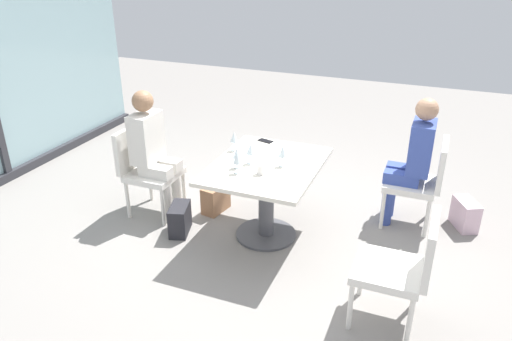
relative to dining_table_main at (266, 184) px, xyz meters
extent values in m
plane|color=gray|center=(0.00, 0.00, -0.54)|extent=(12.00, 12.00, 0.00)
cube|color=#2D2D33|center=(0.00, 3.17, -0.49)|extent=(4.54, 0.10, 0.10)
cube|color=silver|center=(0.00, 0.00, 0.17)|extent=(1.15, 0.90, 0.04)
cylinder|color=#4C4C51|center=(0.00, 0.00, -0.19)|extent=(0.14, 0.14, 0.69)
cylinder|color=#4C4C51|center=(0.00, 0.00, -0.53)|extent=(0.56, 0.56, 0.02)
cube|color=silver|center=(0.00, 1.18, -0.12)|extent=(0.46, 0.46, 0.06)
cube|color=silver|center=(0.00, 1.43, 0.12)|extent=(0.46, 0.05, 0.42)
cylinder|color=silver|center=(-0.20, 0.98, -0.34)|extent=(0.04, 0.04, 0.39)
cylinder|color=silver|center=(0.20, 0.98, -0.34)|extent=(0.04, 0.04, 0.39)
cylinder|color=silver|center=(-0.20, 1.38, -0.34)|extent=(0.04, 0.04, 0.39)
cylinder|color=silver|center=(0.20, 1.38, -0.34)|extent=(0.04, 0.04, 0.39)
cube|color=silver|center=(0.72, -1.18, -0.12)|extent=(0.46, 0.46, 0.06)
cube|color=silver|center=(0.72, -1.43, 0.12)|extent=(0.46, 0.05, 0.42)
cylinder|color=silver|center=(0.92, -0.98, -0.34)|extent=(0.04, 0.04, 0.39)
cylinder|color=silver|center=(0.52, -0.98, -0.34)|extent=(0.04, 0.04, 0.39)
cylinder|color=silver|center=(0.92, -1.38, -0.34)|extent=(0.04, 0.04, 0.39)
cylinder|color=silver|center=(0.52, -1.38, -0.34)|extent=(0.04, 0.04, 0.39)
cube|color=silver|center=(-0.72, -1.18, -0.12)|extent=(0.46, 0.46, 0.06)
cube|color=silver|center=(-0.72, -1.43, 0.12)|extent=(0.46, 0.05, 0.42)
cylinder|color=silver|center=(-0.52, -0.98, -0.34)|extent=(0.04, 0.04, 0.39)
cylinder|color=silver|center=(-0.92, -0.98, -0.34)|extent=(0.04, 0.04, 0.39)
cylinder|color=silver|center=(-0.52, -1.38, -0.34)|extent=(0.04, 0.04, 0.39)
cylinder|color=silver|center=(-0.92, -1.38, -0.34)|extent=(0.04, 0.04, 0.39)
cylinder|color=silver|center=(-0.09, 1.00, -0.31)|extent=(0.11, 0.11, 0.45)
cube|color=silver|center=(-0.09, 1.10, -0.03)|extent=(0.13, 0.32, 0.11)
cylinder|color=silver|center=(0.09, 1.00, -0.31)|extent=(0.11, 0.11, 0.45)
cube|color=silver|center=(0.09, 1.10, -0.03)|extent=(0.13, 0.32, 0.11)
cube|color=silver|center=(0.00, 1.23, 0.26)|extent=(0.34, 0.20, 0.48)
sphere|color=#936B4C|center=(0.00, 1.23, 0.62)|extent=(0.20, 0.20, 0.20)
cylinder|color=#384C9E|center=(0.81, -1.00, -0.31)|extent=(0.11, 0.11, 0.45)
cube|color=#384C9E|center=(0.81, -1.10, -0.03)|extent=(0.13, 0.32, 0.11)
cylinder|color=#384C9E|center=(0.63, -1.00, -0.31)|extent=(0.11, 0.11, 0.45)
cube|color=#384C9E|center=(0.63, -1.10, -0.03)|extent=(0.13, 0.32, 0.11)
cube|color=#384C9E|center=(0.72, -1.23, 0.26)|extent=(0.34, 0.20, 0.48)
sphere|color=tan|center=(0.72, -1.23, 0.62)|extent=(0.20, 0.20, 0.20)
cylinder|color=silver|center=(-0.04, 0.14, 0.19)|extent=(0.06, 0.06, 0.00)
cylinder|color=silver|center=(-0.04, 0.14, 0.24)|extent=(0.01, 0.01, 0.08)
cone|color=silver|center=(-0.04, 0.14, 0.33)|extent=(0.07, 0.07, 0.09)
cylinder|color=silver|center=(-0.26, 0.16, 0.19)|extent=(0.06, 0.06, 0.00)
cylinder|color=silver|center=(-0.26, 0.16, 0.24)|extent=(0.01, 0.01, 0.08)
cone|color=silver|center=(-0.26, 0.16, 0.33)|extent=(0.07, 0.07, 0.09)
cylinder|color=silver|center=(0.18, 0.39, 0.19)|extent=(0.06, 0.06, 0.00)
cylinder|color=silver|center=(0.18, 0.39, 0.24)|extent=(0.01, 0.01, 0.08)
cone|color=silver|center=(0.18, 0.39, 0.33)|extent=(0.07, 0.07, 0.09)
cylinder|color=silver|center=(0.01, -0.14, 0.19)|extent=(0.06, 0.06, 0.00)
cylinder|color=silver|center=(0.01, -0.14, 0.24)|extent=(0.01, 0.01, 0.08)
cone|color=silver|center=(0.01, -0.14, 0.33)|extent=(0.07, 0.07, 0.09)
cylinder|color=silver|center=(-0.16, 0.21, 0.19)|extent=(0.06, 0.06, 0.00)
cylinder|color=silver|center=(-0.16, 0.21, 0.24)|extent=(0.01, 0.01, 0.08)
cone|color=silver|center=(-0.16, 0.21, 0.33)|extent=(0.07, 0.07, 0.09)
cylinder|color=white|center=(-0.20, -0.03, 0.24)|extent=(0.08, 0.08, 0.09)
cube|color=black|center=(0.50, 0.20, 0.20)|extent=(0.10, 0.16, 0.01)
cube|color=#A3704C|center=(0.24, 0.64, -0.40)|extent=(0.32, 0.21, 0.28)
cube|color=beige|center=(0.84, -1.71, -0.40)|extent=(0.34, 0.28, 0.28)
cube|color=#232328|center=(-0.25, 0.77, -0.40)|extent=(0.33, 0.24, 0.28)
camera|label=1|loc=(-3.66, -1.37, 1.96)|focal=34.46mm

